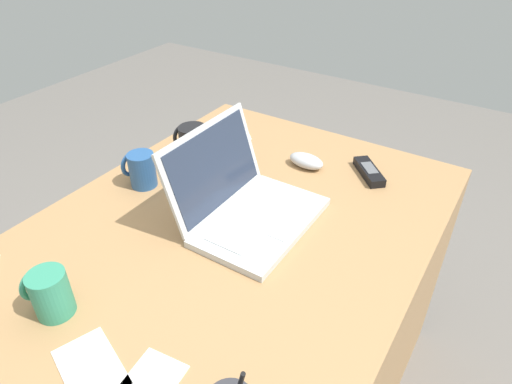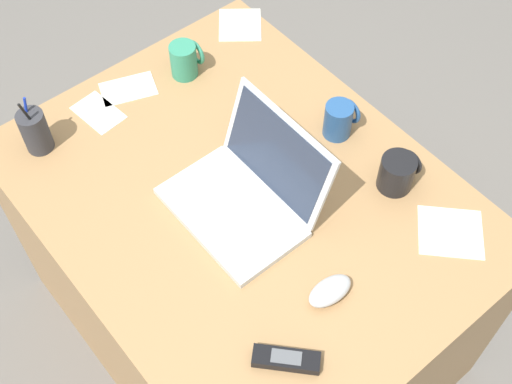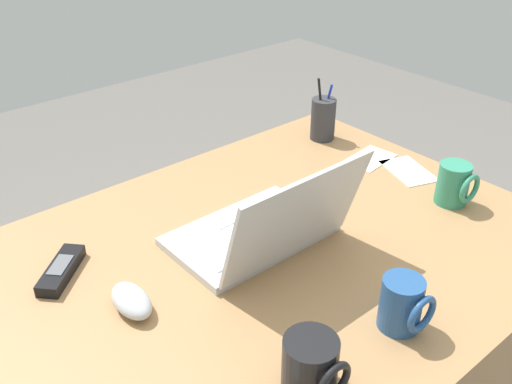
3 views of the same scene
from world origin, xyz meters
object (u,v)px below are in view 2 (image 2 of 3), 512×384
at_px(coffee_mug_tall, 339,119).
at_px(coffee_mug_spare, 398,172).
at_px(laptop, 246,193).
at_px(coffee_mug_white, 185,60).
at_px(pen_holder, 35,131).
at_px(computer_mouse, 330,291).
at_px(cordless_phone, 286,359).

height_order(coffee_mug_tall, coffee_mug_spare, coffee_mug_tall).
distance_m(laptop, coffee_mug_white, 0.48).
bearing_deg(pen_holder, computer_mouse, 19.75).
xyz_separation_m(computer_mouse, cordless_phone, (0.06, -0.18, -0.01)).
bearing_deg(computer_mouse, coffee_mug_spare, 113.42).
distance_m(coffee_mug_tall, cordless_phone, 0.65).
relative_size(laptop, computer_mouse, 3.10).
bearing_deg(cordless_phone, coffee_mug_spare, 109.04).
height_order(coffee_mug_tall, pen_holder, pen_holder).
xyz_separation_m(computer_mouse, coffee_mug_spare, (-0.12, 0.33, 0.03)).
bearing_deg(computer_mouse, cordless_phone, -68.90).
distance_m(computer_mouse, pen_holder, 0.84).
bearing_deg(coffee_mug_white, computer_mouse, -12.18).
xyz_separation_m(laptop, coffee_mug_spare, (0.19, 0.32, -0.00)).
relative_size(laptop, coffee_mug_white, 3.42).
height_order(laptop, cordless_phone, laptop).
distance_m(laptop, computer_mouse, 0.31).
height_order(computer_mouse, coffee_mug_white, coffee_mug_white).
bearing_deg(laptop, pen_holder, -148.37).
relative_size(coffee_mug_tall, coffee_mug_spare, 1.00).
relative_size(computer_mouse, coffee_mug_spare, 1.11).
bearing_deg(coffee_mug_tall, cordless_phone, -53.04).
height_order(laptop, pen_holder, laptop).
bearing_deg(coffee_mug_spare, laptop, -120.10).
relative_size(coffee_mug_white, pen_holder, 0.55).
xyz_separation_m(laptop, computer_mouse, (0.31, -0.01, -0.03)).
relative_size(laptop, coffee_mug_tall, 3.46).
xyz_separation_m(coffee_mug_tall, coffee_mug_spare, (0.21, -0.01, -0.00)).
distance_m(coffee_mug_white, coffee_mug_tall, 0.46).
distance_m(laptop, pen_holder, 0.56).
relative_size(laptop, cordless_phone, 2.54).
relative_size(computer_mouse, cordless_phone, 0.82).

